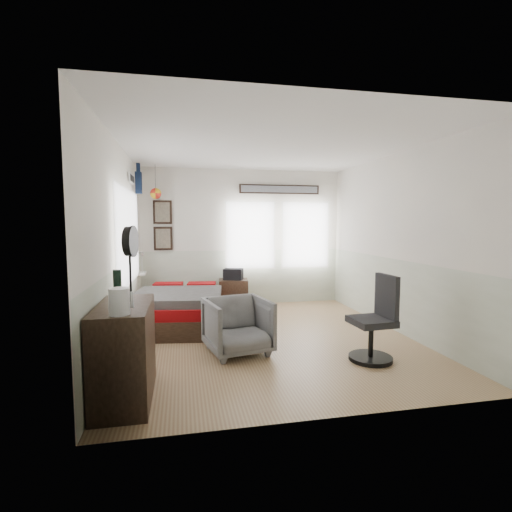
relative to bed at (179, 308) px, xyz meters
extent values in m
cube|color=#9A7049|center=(1.26, -0.89, -0.29)|extent=(4.00, 4.50, 0.01)
cube|color=silver|center=(1.26, 1.36, 1.07)|extent=(4.00, 0.02, 2.70)
cube|color=silver|center=(1.26, -3.14, 1.07)|extent=(4.00, 0.02, 2.70)
cube|color=silver|center=(-0.74, -0.89, 1.07)|extent=(0.02, 4.50, 2.70)
cube|color=silver|center=(3.26, -0.89, 1.07)|extent=(0.02, 4.50, 2.70)
cube|color=white|center=(1.26, -0.89, 2.42)|extent=(4.00, 4.50, 0.02)
cube|color=#B6BFA8|center=(1.26, 1.35, 0.27)|extent=(4.00, 0.01, 1.10)
cube|color=#B6BFA8|center=(-0.74, -0.89, 0.27)|extent=(0.01, 4.50, 1.10)
cube|color=#B6BFA8|center=(3.25, -0.89, 0.27)|extent=(0.01, 4.50, 1.10)
cube|color=silver|center=(-0.70, -0.34, 1.17)|extent=(0.03, 2.20, 1.35)
cube|color=silver|center=(1.41, 1.32, 1.12)|extent=(0.95, 0.03, 1.30)
cube|color=silver|center=(2.56, 1.32, 1.12)|extent=(0.95, 0.03, 1.30)
cube|color=black|center=(-0.29, 1.32, 1.07)|extent=(0.35, 0.03, 0.45)
cube|color=black|center=(-0.29, 1.32, 1.57)|extent=(0.35, 0.03, 0.45)
cube|color=#7F7259|center=(-0.29, 1.31, 1.07)|extent=(0.27, 0.01, 0.37)
cube|color=#7F7259|center=(-0.29, 1.31, 1.57)|extent=(0.27, 0.01, 0.37)
cube|color=black|center=(2.01, 1.32, 2.04)|extent=(1.65, 0.03, 0.18)
cube|color=gray|center=(2.01, 1.31, 2.04)|extent=(1.58, 0.01, 0.13)
cube|color=white|center=(-0.71, 0.26, 2.07)|extent=(0.02, 0.48, 0.14)
sphere|color=red|center=(-0.39, 1.06, 1.90)|extent=(0.20, 0.20, 0.20)
cube|color=black|center=(0.00, 0.01, -0.14)|extent=(1.49, 1.96, 0.29)
cube|color=#A4070F|center=(0.00, 0.01, 0.09)|extent=(1.45, 1.91, 0.16)
cube|color=#383531|center=(0.00, -0.19, 0.23)|extent=(1.48, 1.42, 0.13)
cube|color=#A4070F|center=(-0.30, 0.73, 0.23)|extent=(0.53, 0.37, 0.13)
cube|color=#A4070F|center=(0.30, 0.73, 0.23)|extent=(0.53, 0.37, 0.13)
cube|color=black|center=(-0.48, -2.43, 0.17)|extent=(0.48, 1.00, 0.90)
imported|color=slate|center=(0.74, -1.42, 0.07)|extent=(0.89, 0.91, 0.70)
cube|color=black|center=(1.02, 1.10, 0.00)|extent=(0.60, 0.50, 0.55)
cylinder|color=black|center=(2.27, -1.98, -0.26)|extent=(0.52, 0.52, 0.05)
cylinder|color=black|center=(2.27, -1.98, -0.03)|extent=(0.06, 0.06, 0.40)
cube|color=#272728|center=(2.27, -1.98, 0.20)|extent=(0.49, 0.49, 0.08)
cube|color=#272728|center=(2.46, -1.97, 0.50)|extent=(0.09, 0.42, 0.52)
cylinder|color=silver|center=(-0.45, -2.81, 0.73)|extent=(0.17, 0.17, 0.22)
cube|color=silver|center=(-0.35, -2.81, 0.74)|extent=(0.02, 0.02, 0.13)
cylinder|color=black|center=(-0.55, -2.28, 0.78)|extent=(0.08, 0.08, 0.31)
cylinder|color=black|center=(-0.43, -2.31, 0.90)|extent=(0.02, 0.02, 0.56)
cylinder|color=black|center=(-0.43, -2.31, 1.20)|extent=(0.11, 0.29, 0.28)
cylinder|color=black|center=(-0.39, -2.31, 1.20)|extent=(0.07, 0.30, 0.30)
cube|color=black|center=(1.02, 1.10, 0.38)|extent=(0.42, 0.34, 0.21)
camera|label=1|loc=(0.06, -5.97, 1.38)|focal=26.00mm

